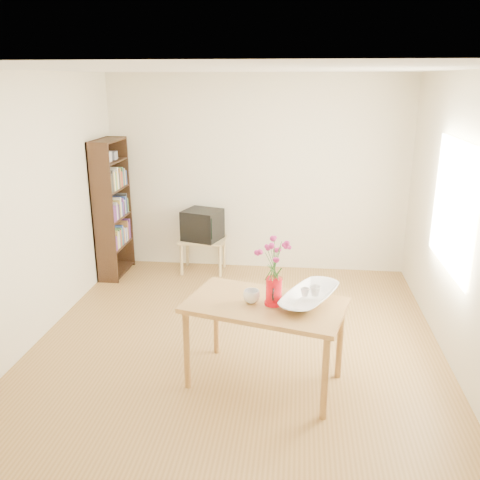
# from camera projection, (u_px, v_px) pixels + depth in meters

# --- Properties ---
(room) EXTENTS (4.50, 4.50, 4.50)m
(room) POSITION_uv_depth(u_px,v_px,m) (239.00, 218.00, 4.64)
(room) COLOR olive
(room) RESTS_ON ground
(table) EXTENTS (1.43, 1.04, 0.75)m
(table) POSITION_uv_depth(u_px,v_px,m) (265.00, 313.00, 4.23)
(table) COLOR #9E6D36
(table) RESTS_ON ground
(tv_stand) EXTENTS (0.60, 0.45, 0.46)m
(tv_stand) POSITION_uv_depth(u_px,v_px,m) (203.00, 244.00, 6.86)
(tv_stand) COLOR tan
(tv_stand) RESTS_ON ground
(bookshelf) EXTENTS (0.28, 0.70, 1.80)m
(bookshelf) POSITION_uv_depth(u_px,v_px,m) (113.00, 213.00, 6.64)
(bookshelf) COLOR black
(bookshelf) RESTS_ON ground
(pitcher) EXTENTS (0.15, 0.23, 0.23)m
(pitcher) POSITION_uv_depth(u_px,v_px,m) (274.00, 292.00, 4.15)
(pitcher) COLOR red
(pitcher) RESTS_ON table
(flowers) EXTENTS (0.27, 0.27, 0.38)m
(flowers) POSITION_uv_depth(u_px,v_px,m) (275.00, 257.00, 4.06)
(flowers) COLOR #D2318A
(flowers) RESTS_ON pitcher
(mug) EXTENTS (0.16, 0.16, 0.11)m
(mug) POSITION_uv_depth(u_px,v_px,m) (252.00, 296.00, 4.20)
(mug) COLOR white
(mug) RESTS_ON table
(bowl) EXTENTS (0.66, 0.66, 0.47)m
(bowl) POSITION_uv_depth(u_px,v_px,m) (311.00, 275.00, 4.17)
(bowl) COLOR white
(bowl) RESTS_ON table
(teacup_a) EXTENTS (0.08, 0.08, 0.06)m
(teacup_a) POSITION_uv_depth(u_px,v_px,m) (305.00, 280.00, 4.19)
(teacup_a) COLOR white
(teacup_a) RESTS_ON bowl
(teacup_b) EXTENTS (0.09, 0.09, 0.07)m
(teacup_b) POSITION_uv_depth(u_px,v_px,m) (316.00, 279.00, 4.20)
(teacup_b) COLOR white
(teacup_b) RESTS_ON bowl
(television) EXTENTS (0.56, 0.54, 0.40)m
(television) POSITION_uv_depth(u_px,v_px,m) (203.00, 224.00, 6.79)
(television) COLOR black
(television) RESTS_ON tv_stand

